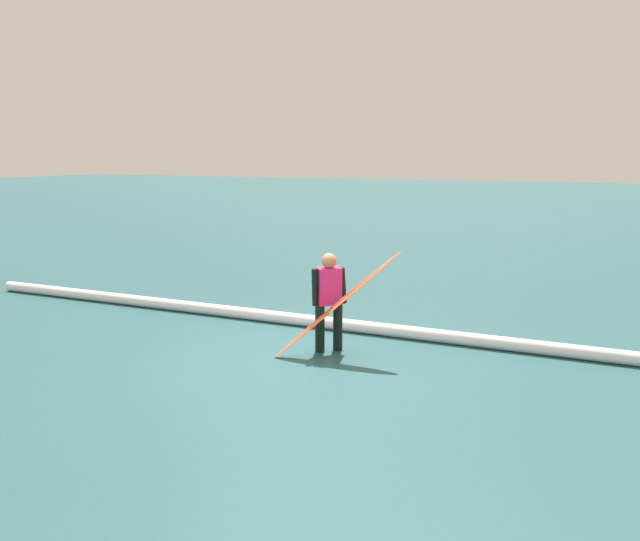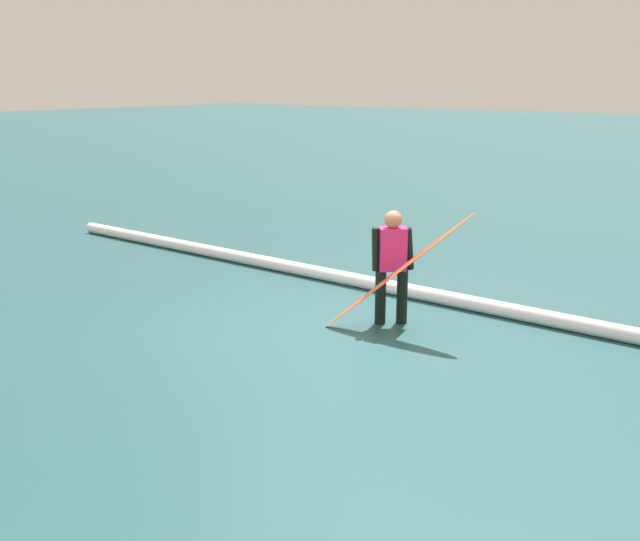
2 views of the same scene
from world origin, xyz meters
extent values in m
plane|color=#244D52|center=(0.00, 0.00, 0.00)|extent=(125.67, 125.67, 0.00)
cylinder|color=black|center=(-0.51, -0.79, 0.35)|extent=(0.14, 0.14, 0.70)
cylinder|color=black|center=(-0.31, -0.60, 0.35)|extent=(0.14, 0.14, 0.70)
cube|color=#D82672|center=(-0.41, -0.69, 0.98)|extent=(0.38, 0.38, 0.55)
sphere|color=#C27754|center=(-0.41, -0.69, 1.35)|extent=(0.22, 0.22, 0.22)
cylinder|color=black|center=(-0.57, -0.84, 0.98)|extent=(0.09, 0.18, 0.55)
cylinder|color=black|center=(-0.25, -0.54, 0.98)|extent=(0.09, 0.12, 0.55)
ellipsoid|color=#E55926|center=(-0.64, -0.45, 0.77)|extent=(1.74, 1.03, 1.57)
ellipsoid|color=red|center=(-0.64, -0.45, 0.78)|extent=(1.35, 0.73, 1.26)
cylinder|color=white|center=(-2.36, -1.81, 0.10)|extent=(19.81, 0.28, 0.20)
camera|label=1|loc=(-4.23, 7.92, 2.89)|focal=37.04mm
camera|label=2|loc=(-5.17, 6.93, 3.04)|focal=41.14mm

